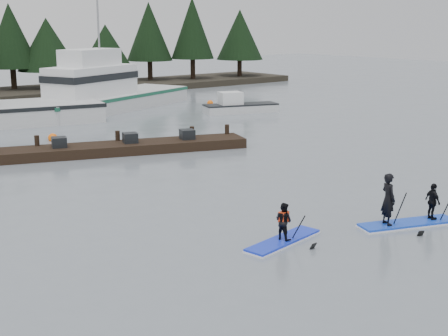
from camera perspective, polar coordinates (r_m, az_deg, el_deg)
ground at (r=19.71m, az=11.08°, el=-6.25°), size 160.00×160.00×0.00m
fishing_boat_medium at (r=47.60m, az=-10.87°, el=5.98°), size 15.72×9.73×8.95m
skiff at (r=45.65m, az=1.54°, el=5.49°), size 5.58×3.24×0.62m
floating_dock at (r=31.78m, az=-11.19°, el=1.68°), size 14.72×6.81×0.50m
buoy_c at (r=49.88m, az=-1.28°, el=5.80°), size 0.48×0.48×0.48m
buoy_b at (r=36.11m, az=-15.37°, el=2.43°), size 0.53×0.53×0.53m
paddleboard_solo at (r=18.87m, az=5.45°, el=-5.62°), size 2.98×1.19×1.76m
paddleboard_duo at (r=21.08m, az=16.33°, el=-3.48°), size 3.40×1.96×2.28m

